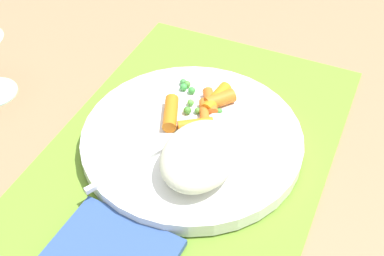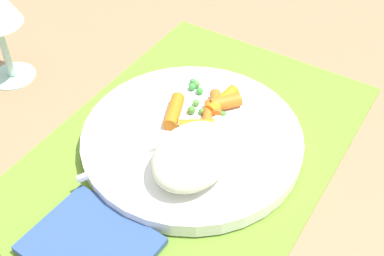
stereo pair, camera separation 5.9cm
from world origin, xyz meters
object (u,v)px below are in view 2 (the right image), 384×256
(rice_mound, at_px, (193,156))
(fork, at_px, (173,140))
(carrot_portion, at_px, (206,108))
(plate, at_px, (192,139))
(napkin, at_px, (91,245))

(rice_mound, xyz_separation_m, fork, (0.02, 0.04, -0.02))
(carrot_portion, bearing_deg, rice_mound, -157.82)
(plate, xyz_separation_m, carrot_portion, (0.04, 0.01, 0.02))
(plate, distance_m, fork, 0.03)
(fork, xyz_separation_m, napkin, (-0.15, -0.00, -0.02))
(carrot_portion, xyz_separation_m, napkin, (-0.22, 0.00, -0.02))
(rice_mound, relative_size, carrot_portion, 1.05)
(plate, height_order, napkin, plate)
(carrot_portion, distance_m, napkin, 0.22)
(plate, bearing_deg, rice_mound, -147.00)
(rice_mound, bearing_deg, carrot_portion, 22.18)
(fork, height_order, napkin, fork)
(carrot_portion, relative_size, napkin, 0.84)
(rice_mound, bearing_deg, plate, 33.00)
(rice_mound, distance_m, carrot_portion, 0.09)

